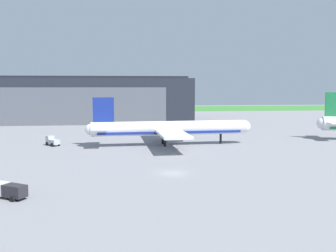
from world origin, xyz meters
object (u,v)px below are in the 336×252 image
airliner_far_right (169,129)px  fuel_bowser (52,141)px  pushback_tractor (9,190)px  maintenance_hangar (79,99)px

airliner_far_right → fuel_bowser: size_ratio=10.01×
airliner_far_right → pushback_tractor: size_ratio=8.24×
airliner_far_right → pushback_tractor: airliner_far_right is taller
airliner_far_right → fuel_bowser: airliner_far_right is taller
fuel_bowser → pushback_tractor: bearing=-85.7°
maintenance_hangar → fuel_bowser: maintenance_hangar is taller
maintenance_hangar → airliner_far_right: maintenance_hangar is taller
maintenance_hangar → pushback_tractor: bearing=-87.1°
airliner_far_right → pushback_tractor: bearing=-121.5°
maintenance_hangar → airliner_far_right: size_ratio=2.26×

